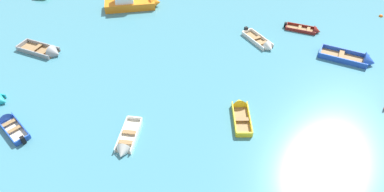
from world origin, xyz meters
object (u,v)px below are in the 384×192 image
rowboat_grey_near_left (48,52)px  rowboat_blue_center (358,60)px  rowboat_white_back_row_center (264,44)px  rowboat_blue_midfield_left (9,123)px  mooring_buoy_trailing (381,16)px  rowboat_yellow_back_row_left (240,110)px  rowboat_white_far_back (125,145)px  motor_launch_orange_near_camera (134,2)px  rowboat_maroon_back_row_right (310,30)px

rowboat_grey_near_left → rowboat_blue_center: size_ratio=0.93×
rowboat_white_back_row_center → rowboat_blue_center: (7.46, -0.75, 0.05)m
rowboat_white_back_row_center → rowboat_blue_midfield_left: size_ratio=1.05×
mooring_buoy_trailing → rowboat_yellow_back_row_left: bearing=-126.7°
rowboat_blue_center → rowboat_white_far_back: size_ratio=1.36×
motor_launch_orange_near_camera → rowboat_maroon_back_row_right: bearing=-3.1°
rowboat_yellow_back_row_left → rowboat_maroon_back_row_right: (4.98, 11.56, -0.04)m
rowboat_grey_near_left → rowboat_white_back_row_center: 17.85m
rowboat_white_back_row_center → rowboat_maroon_back_row_right: bearing=39.0°
rowboat_grey_near_left → rowboat_yellow_back_row_left: bearing=-12.0°
rowboat_blue_midfield_left → rowboat_white_far_back: bearing=-0.9°
rowboat_white_back_row_center → rowboat_blue_center: rowboat_blue_center is taller
rowboat_grey_near_left → rowboat_blue_center: (24.60, 4.20, 0.03)m
rowboat_blue_center → mooring_buoy_trailing: bearing=68.3°
rowboat_maroon_back_row_right → mooring_buoy_trailing: bearing=32.2°
rowboat_grey_near_left → rowboat_white_far_back: (9.61, -7.86, -0.04)m
rowboat_white_back_row_center → rowboat_maroon_back_row_right: rowboat_white_back_row_center is taller
rowboat_maroon_back_row_right → rowboat_white_far_back: 19.66m
motor_launch_orange_near_camera → mooring_buoy_trailing: motor_launch_orange_near_camera is taller
rowboat_blue_midfield_left → mooring_buoy_trailing: rowboat_blue_midfield_left is taller
rowboat_yellow_back_row_left → rowboat_blue_midfield_left: bearing=-163.3°
rowboat_white_far_back → rowboat_blue_midfield_left: (-7.91, 0.12, 0.01)m
rowboat_white_far_back → rowboat_blue_midfield_left: 7.91m
rowboat_maroon_back_row_right → rowboat_yellow_back_row_left: bearing=-113.3°
rowboat_grey_near_left → rowboat_blue_midfield_left: (1.70, -7.74, -0.02)m
rowboat_blue_center → rowboat_grey_near_left: bearing=-170.3°
motor_launch_orange_near_camera → rowboat_grey_near_left: bearing=-114.7°
rowboat_white_back_row_center → rowboat_blue_center: bearing=-5.7°
rowboat_blue_center → mooring_buoy_trailing: size_ratio=11.63×
rowboat_white_back_row_center → rowboat_white_far_back: rowboat_white_back_row_center is taller
rowboat_yellow_back_row_left → rowboat_maroon_back_row_right: 12.59m
rowboat_grey_near_left → mooring_buoy_trailing: 30.52m
rowboat_grey_near_left → mooring_buoy_trailing: bearing=24.0°
rowboat_grey_near_left → rowboat_yellow_back_row_left: size_ratio=1.22×
rowboat_white_back_row_center → rowboat_maroon_back_row_right: (3.91, 3.17, -0.02)m
rowboat_grey_near_left → rowboat_blue_center: 24.96m
rowboat_blue_center → motor_launch_orange_near_camera: 21.01m
rowboat_white_back_row_center → rowboat_yellow_back_row_left: bearing=-97.3°
rowboat_grey_near_left → rowboat_maroon_back_row_right: 22.57m
motor_launch_orange_near_camera → rowboat_blue_midfield_left: bearing=-98.3°
rowboat_yellow_back_row_left → motor_launch_orange_near_camera: motor_launch_orange_near_camera is taller
rowboat_grey_near_left → mooring_buoy_trailing: size_ratio=10.78×
rowboat_grey_near_left → rowboat_white_far_back: bearing=-39.3°
rowboat_blue_center → mooring_buoy_trailing: rowboat_blue_center is taller
rowboat_yellow_back_row_left → rowboat_blue_midfield_left: 15.01m
rowboat_white_back_row_center → mooring_buoy_trailing: (10.73, 7.47, -0.16)m
rowboat_white_back_row_center → motor_launch_orange_near_camera: 13.62m
rowboat_white_far_back → mooring_buoy_trailing: bearing=48.0°
rowboat_white_far_back → rowboat_white_back_row_center: bearing=59.5°
rowboat_blue_midfield_left → rowboat_white_back_row_center: bearing=39.4°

